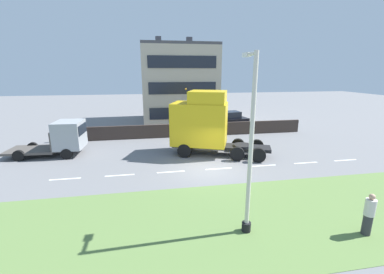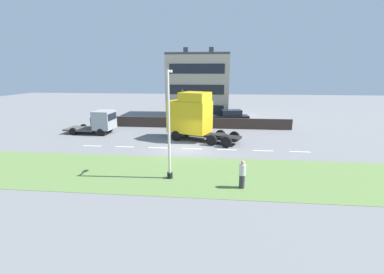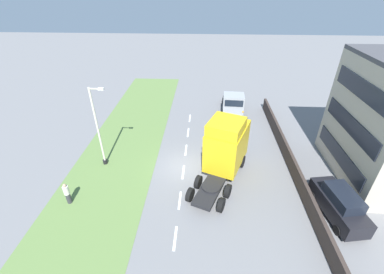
{
  "view_description": "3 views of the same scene",
  "coord_description": "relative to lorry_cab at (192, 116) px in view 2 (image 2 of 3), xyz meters",
  "views": [
    {
      "loc": [
        -15.48,
        3.89,
        6.29
      ],
      "look_at": [
        0.67,
        0.99,
        2.09
      ],
      "focal_mm": 24.0,
      "sensor_mm": 36.0,
      "label": 1
    },
    {
      "loc": [
        -22.49,
        -2.89,
        6.85
      ],
      "look_at": [
        -1.74,
        -0.86,
        1.56
      ],
      "focal_mm": 24.0,
      "sensor_mm": 36.0,
      "label": 2
    },
    {
      "loc": [
        1.56,
        -17.22,
        13.84
      ],
      "look_at": [
        0.64,
        1.05,
        2.38
      ],
      "focal_mm": 24.0,
      "sensor_mm": 36.0,
      "label": 3
    }
  ],
  "objects": [
    {
      "name": "pedestrian",
      "position": [
        -11.29,
        -4.13,
        -1.6
      ],
      "size": [
        0.39,
        0.39,
        1.75
      ],
      "color": "#333338",
      "rests_on": "ground"
    },
    {
      "name": "grass_verge",
      "position": [
        -9.39,
        0.36,
        -2.46
      ],
      "size": [
        7.0,
        44.0,
        0.01
      ],
      "color": "#607F42",
      "rests_on": "ground"
    },
    {
      "name": "parked_car",
      "position": [
        7.34,
        -4.31,
        -1.44
      ],
      "size": [
        2.45,
        4.85,
        2.11
      ],
      "rotation": [
        0.0,
        0.0,
        0.16
      ],
      "color": "black",
      "rests_on": "ground"
    },
    {
      "name": "boundary_wall",
      "position": [
        5.61,
        0.36,
        -1.81
      ],
      "size": [
        0.25,
        24.0,
        1.31
      ],
      "color": "#382D28",
      "rests_on": "ground"
    },
    {
      "name": "lorry_cab",
      "position": [
        0.0,
        0.0,
        0.0
      ],
      "size": [
        5.04,
        7.67,
        5.03
      ],
      "rotation": [
        0.0,
        0.0,
        -0.38
      ],
      "color": "black",
      "rests_on": "ground"
    },
    {
      "name": "lamp_post",
      "position": [
        -10.2,
        0.47,
        0.72
      ],
      "size": [
        1.3,
        0.36,
        7.0
      ],
      "color": "black",
      "rests_on": "ground"
    },
    {
      "name": "ground_plane",
      "position": [
        -3.39,
        0.36,
        -2.46
      ],
      "size": [
        120.0,
        120.0,
        0.0
      ],
      "primitive_type": "plane",
      "color": "slate",
      "rests_on": "ground"
    },
    {
      "name": "flatbed_truck",
      "position": [
        1.56,
        10.57,
        -1.07
      ],
      "size": [
        2.61,
        5.65,
        2.64
      ],
      "rotation": [
        0.0,
        0.0,
        3.09
      ],
      "color": "#999EA3",
      "rests_on": "ground"
    },
    {
      "name": "lane_markings",
      "position": [
        -3.39,
        -0.34,
        -2.46
      ],
      "size": [
        0.16,
        21.0,
        0.0
      ],
      "color": "white",
      "rests_on": "ground"
    },
    {
      "name": "building_block",
      "position": [
        14.01,
        0.26,
        2.24
      ],
      "size": [
        9.95,
        8.64,
        10.49
      ],
      "color": "#B7AD99",
      "rests_on": "ground"
    }
  ]
}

